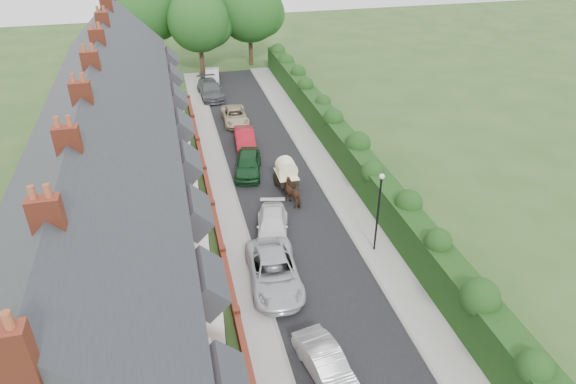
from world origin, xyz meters
name	(u,v)px	position (x,y,z in m)	size (l,w,h in m)	color
ground	(341,307)	(0.00, 0.00, 0.00)	(140.00, 140.00, 0.00)	#2D4C1E
road	(282,198)	(-0.50, 11.00, 0.01)	(6.00, 58.00, 0.02)	black
pavement_hedge_side	(339,191)	(3.60, 11.00, 0.06)	(2.20, 58.00, 0.12)	#9B9993
pavement_house_side	(226,205)	(-4.35, 11.00, 0.06)	(1.70, 58.00, 0.12)	#9B9993
kerb_hedge_side	(325,192)	(2.55, 11.00, 0.07)	(0.18, 58.00, 0.13)	gray
kerb_house_side	(238,203)	(-3.55, 11.00, 0.07)	(0.18, 58.00, 0.13)	gray
hedge	(365,168)	(5.40, 11.00, 1.60)	(2.10, 58.00, 2.85)	#133310
terrace_row	(113,164)	(-10.87, 9.98, 4.47)	(9.05, 40.50, 11.50)	brown
garden_wall_row	(213,210)	(-5.35, 10.00, 0.46)	(0.35, 40.35, 1.10)	maroon
lamppost	(379,203)	(3.40, 4.00, 3.30)	(0.32, 0.32, 5.16)	black
tree_far_left	(202,22)	(-2.65, 40.08, 5.71)	(7.14, 6.80, 9.29)	#332316
tree_far_right	(253,10)	(3.39, 42.08, 6.31)	(7.98, 7.60, 10.31)	#332316
tree_far_back	(145,10)	(-8.59, 43.08, 6.62)	(8.40, 8.00, 10.82)	#332316
car_silver_a	(326,364)	(-2.06, -3.83, 0.67)	(1.42, 4.08, 1.35)	#B7B6BB
car_silver_b	(274,272)	(-2.93, 2.57, 0.79)	(2.63, 5.70, 1.58)	silver
car_white	(272,226)	(-2.05, 7.00, 0.67)	(1.88, 4.61, 1.34)	white
car_green	(248,164)	(-2.11, 15.16, 0.78)	(1.85, 4.60, 1.57)	#113A1A
car_red	(245,139)	(-1.60, 19.65, 0.72)	(1.53, 4.40, 1.45)	maroon
car_beige	(235,116)	(-1.60, 24.90, 0.65)	(2.15, 4.66, 1.30)	#C2AF8C
car_grey	(210,90)	(-3.00, 32.03, 0.79)	(2.22, 5.47, 1.59)	#4E5155
car_black	(212,75)	(-2.28, 36.90, 0.68)	(1.61, 4.01, 1.37)	black
horse	(294,193)	(0.12, 10.19, 0.84)	(0.90, 1.98, 1.67)	#432618
horse_cart	(286,172)	(0.12, 12.32, 1.32)	(1.45, 3.20, 2.31)	black
car_extra_far	(213,76)	(-2.24, 36.73, 0.69)	(1.46, 4.19, 1.38)	#A8A8AD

